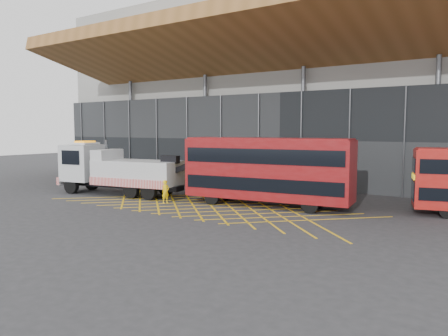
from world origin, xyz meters
The scene contains 6 objects.
ground_plane centered at (0.00, 0.00, 0.00)m, with size 120.00×120.00×0.00m, color #2D2D30.
road_markings centered at (2.40, 0.00, 0.01)m, with size 21.56×7.16×0.01m.
construction_building centered at (1.92, 18.40, 8.98)m, with size 55.00×23.97×18.00m.
recovery_truck centered at (-6.16, 0.52, 1.88)m, with size 11.76×4.35×4.08m.
bus_towed centered at (5.62, 2.51, 2.43)m, with size 10.99×3.88×4.38m.
worker centered at (-0.47, -0.33, 0.77)m, with size 0.56×0.37×1.54m, color yellow.
Camera 1 is at (18.99, -21.87, 4.97)m, focal length 35.00 mm.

